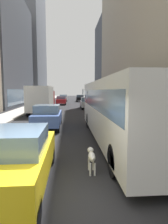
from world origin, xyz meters
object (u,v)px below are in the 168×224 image
car_yellow_taxi (12,158)px  car_white_van (63,98)px  car_blue_hatchback (48,116)px  car_silver_sedan (87,103)px  transit_bus (118,106)px  dalmatian_dog (92,156)px  car_red_coupe (61,100)px  car_black_suv (80,98)px  pedestrian_with_handbag (168,117)px  box_truck (42,99)px

car_yellow_taxi → car_white_van: 42.06m
car_blue_hatchback → car_silver_sedan: (4.00, 14.19, 0.00)m
transit_bus → dalmatian_dog: bearing=-115.6°
car_red_coupe → car_black_suv: 10.64m
transit_bus → pedestrian_with_handbag: (3.40, 1.30, -0.76)m
dalmatian_dog → pedestrian_with_handbag: bearing=44.2°
box_truck → transit_bus: bearing=-65.5°
car_white_van → dalmatian_dog: bearing=-86.9°
car_black_suv → car_yellow_taxi: 40.61m
car_yellow_taxi → box_truck: (-1.60, 16.84, 0.84)m
car_black_suv → transit_bus: bearing=-90.0°
car_red_coupe → car_silver_sedan: size_ratio=0.91×
pedestrian_with_handbag → car_white_van: bearing=101.6°
car_white_van → car_blue_hatchback: bearing=-90.0°
car_black_suv → box_truck: bearing=-103.4°
transit_bus → pedestrian_with_handbag: bearing=20.9°
car_black_suv → car_yellow_taxi: bearing=-95.7°
car_blue_hatchback → pedestrian_with_handbag: bearing=-17.5°
car_black_suv → box_truck: (-5.60, -23.57, 0.84)m
car_silver_sedan → dalmatian_dog: size_ratio=4.69×
car_red_coupe → transit_bus: bearing=-81.2°
car_red_coupe → car_blue_hatchback: same height
transit_bus → car_white_van: size_ratio=2.70×
box_truck → dalmatian_dog: size_ratio=7.79×
car_black_suv → car_blue_hatchback: same height
car_yellow_taxi → car_white_van: bearing=90.0°
box_truck → car_black_suv: bearing=76.6°
car_white_van → pedestrian_with_handbag: pedestrian_with_handbag is taller
box_truck → pedestrian_with_handbag: box_truck is taller
transit_bus → pedestrian_with_handbag: 3.72m
car_blue_hatchback → car_yellow_taxi: bearing=-90.0°
car_white_van → car_silver_sedan: size_ratio=0.95×
car_red_coupe → box_truck: bearing=-96.7°
pedestrian_with_handbag → car_blue_hatchback: bearing=162.5°
car_blue_hatchback → pedestrian_with_handbag: size_ratio=2.34×
car_white_van → pedestrian_with_handbag: 36.93m
car_silver_sedan → car_yellow_taxi: bearing=-100.1°
car_blue_hatchback → car_white_van: 33.84m
car_blue_hatchback → box_truck: (-1.60, 8.63, 0.85)m
dalmatian_dog → car_black_suv: bearing=87.4°
car_black_suv → car_yellow_taxi: (-4.00, -40.41, -0.00)m
car_white_van → dalmatian_dog: size_ratio=4.44×
transit_bus → car_white_van: 37.70m
dalmatian_dog → transit_bus: bearing=64.4°
dalmatian_dog → pedestrian_with_handbag: size_ratio=0.57×
car_red_coupe → car_yellow_taxi: bearing=-90.0°
transit_bus → dalmatian_dog: transit_bus is taller
pedestrian_with_handbag → car_silver_sedan: bearing=101.6°
box_truck → car_silver_sedan: bearing=44.8°
car_red_coupe → car_blue_hatchback: bearing=-90.0°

